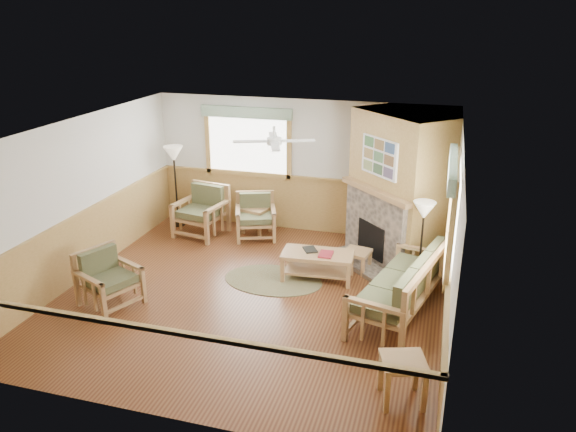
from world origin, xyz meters
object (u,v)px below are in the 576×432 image
(end_table_sofa, at_px, (402,380))
(floor_lamp_left, at_px, (176,186))
(armchair_back_left, at_px, (201,211))
(armchair_left, at_px, (109,279))
(floor_lamp_right, at_px, (421,247))
(coffee_table, at_px, (317,266))
(sofa, at_px, (401,285))
(end_table_chairs, at_px, (256,220))
(armchair_back_right, at_px, (256,217))
(footstool, at_px, (357,261))

(end_table_sofa, bearing_deg, floor_lamp_left, 138.82)
(armchair_back_left, xyz_separation_m, armchair_left, (-0.16, -3.04, -0.06))
(armchair_back_left, relative_size, floor_lamp_right, 0.65)
(coffee_table, bearing_deg, sofa, -34.32)
(floor_lamp_left, bearing_deg, armchair_left, -80.93)
(end_table_chairs, relative_size, floor_lamp_right, 0.36)
(armchair_left, distance_m, floor_lamp_right, 4.91)
(end_table_sofa, bearing_deg, floor_lamp_right, 90.00)
(armchair_back_right, bearing_deg, end_table_sofa, -73.12)
(armchair_back_right, relative_size, armchair_left, 0.99)
(armchair_left, xyz_separation_m, floor_lamp_right, (4.56, 1.79, 0.34))
(end_table_chairs, bearing_deg, floor_lamp_right, -26.18)
(armchair_back_left, relative_size, end_table_chairs, 1.82)
(floor_lamp_left, xyz_separation_m, floor_lamp_right, (5.10, -1.60, -0.09))
(armchair_back_left, relative_size, coffee_table, 0.83)
(floor_lamp_right, bearing_deg, sofa, -103.90)
(armchair_left, xyz_separation_m, coffee_table, (2.88, 1.75, -0.20))
(footstool, bearing_deg, sofa, -57.22)
(footstool, bearing_deg, armchair_back_right, 156.14)
(coffee_table, height_order, footstool, coffee_table)
(sofa, relative_size, floor_lamp_right, 1.41)
(armchair_back_right, distance_m, coffee_table, 2.20)
(armchair_back_right, xyz_separation_m, end_table_chairs, (-0.06, 0.21, -0.16))
(end_table_chairs, distance_m, floor_lamp_right, 3.77)
(armchair_back_right, bearing_deg, footstool, -44.44)
(sofa, distance_m, floor_lamp_right, 0.95)
(end_table_sofa, height_order, floor_lamp_right, floor_lamp_right)
(armchair_back_right, xyz_separation_m, floor_lamp_right, (3.29, -1.44, 0.34))
(armchair_left, bearing_deg, floor_lamp_left, 32.47)
(floor_lamp_left, bearing_deg, floor_lamp_right, -17.42)
(armchair_left, bearing_deg, armchair_back_right, 1.97)
(floor_lamp_left, distance_m, floor_lamp_right, 5.35)
(armchair_back_right, xyz_separation_m, coffee_table, (1.62, -1.47, -0.19))
(coffee_table, relative_size, end_table_chairs, 2.18)
(armchair_left, height_order, floor_lamp_left, floor_lamp_left)
(coffee_table, relative_size, end_table_sofa, 2.11)
(end_table_sofa, xyz_separation_m, floor_lamp_right, (0.00, 2.86, 0.49))
(armchair_back_left, distance_m, coffee_table, 3.03)
(sofa, distance_m, footstool, 1.63)
(armchair_back_right, distance_m, end_table_chairs, 0.27)
(sofa, bearing_deg, end_table_sofa, 20.61)
(sofa, height_order, armchair_left, sofa)
(end_table_chairs, bearing_deg, footstool, -27.63)
(armchair_back_right, bearing_deg, sofa, -57.61)
(sofa, xyz_separation_m, end_table_sofa, (0.22, -1.98, -0.22))
(sofa, height_order, footstool, sofa)
(armchair_back_left, distance_m, footstool, 3.43)
(coffee_table, distance_m, floor_lamp_left, 3.85)
(sofa, distance_m, armchair_left, 4.43)
(coffee_table, bearing_deg, end_table_chairs, 130.70)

